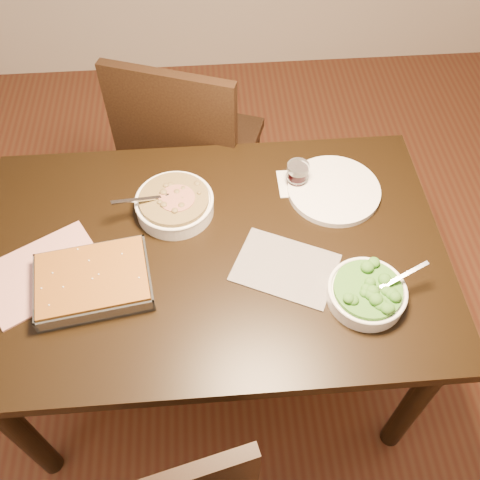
# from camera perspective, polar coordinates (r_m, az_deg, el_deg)

# --- Properties ---
(ground) EXTENTS (4.00, 4.00, 0.00)m
(ground) POSITION_cam_1_polar(r_m,az_deg,el_deg) (2.24, -2.29, -12.36)
(ground) COLOR #4B2215
(ground) RESTS_ON ground
(table) EXTENTS (1.40, 0.90, 0.75)m
(table) POSITION_cam_1_polar(r_m,az_deg,el_deg) (1.67, -3.01, -2.95)
(table) COLOR black
(table) RESTS_ON ground
(magazine_a) EXTENTS (0.40, 0.37, 0.01)m
(magazine_a) POSITION_cam_1_polar(r_m,az_deg,el_deg) (1.64, -20.20, -3.26)
(magazine_a) COLOR #AB3130
(magazine_a) RESTS_ON table
(magazine_b) EXTENTS (0.35, 0.31, 0.01)m
(magazine_b) POSITION_cam_1_polar(r_m,az_deg,el_deg) (1.56, 4.87, -2.94)
(magazine_b) COLOR #2B2A32
(magazine_b) RESTS_ON table
(coaster) EXTENTS (0.12, 0.12, 0.00)m
(coaster) POSITION_cam_1_polar(r_m,az_deg,el_deg) (1.77, 6.02, 6.04)
(coaster) COLOR white
(coaster) RESTS_ON table
(stew_bowl) EXTENTS (0.27, 0.24, 0.09)m
(stew_bowl) POSITION_cam_1_polar(r_m,az_deg,el_deg) (1.67, -6.99, 3.88)
(stew_bowl) COLOR white
(stew_bowl) RESTS_ON table
(broccoli_bowl) EXTENTS (0.24, 0.22, 0.09)m
(broccoli_bowl) POSITION_cam_1_polar(r_m,az_deg,el_deg) (1.51, 13.37, -5.48)
(broccoli_bowl) COLOR white
(broccoli_bowl) RESTS_ON table
(baking_dish) EXTENTS (0.35, 0.28, 0.06)m
(baking_dish) POSITION_cam_1_polar(r_m,az_deg,el_deg) (1.55, -15.39, -4.27)
(baking_dish) COLOR silver
(baking_dish) RESTS_ON table
(wine_tumbler) EXTENTS (0.07, 0.07, 0.08)m
(wine_tumbler) POSITION_cam_1_polar(r_m,az_deg,el_deg) (1.74, 6.15, 7.03)
(wine_tumbler) COLOR black
(wine_tumbler) RESTS_ON coaster
(dinner_plate) EXTENTS (0.30, 0.30, 0.02)m
(dinner_plate) POSITION_cam_1_polar(r_m,az_deg,el_deg) (1.76, 9.97, 5.26)
(dinner_plate) COLOR white
(dinner_plate) RESTS_ON table
(chair_far) EXTENTS (0.60, 0.60, 1.00)m
(chair_far) POSITION_cam_1_polar(r_m,az_deg,el_deg) (2.17, -5.54, 9.69)
(chair_far) COLOR black
(chair_far) RESTS_ON ground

